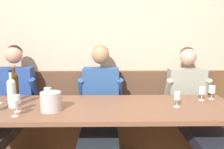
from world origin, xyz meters
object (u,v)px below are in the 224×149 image
at_px(wine_bottle_amber_mid, 12,92).
at_px(wine_glass_mid_right, 212,90).
at_px(dining_table, 100,113).
at_px(wine_glass_near_bucket, 14,105).
at_px(ice_bucket, 51,101).
at_px(wine_glass_center_rear, 177,96).
at_px(person_left_seat, 4,110).
at_px(person_center_right_seat, 100,107).
at_px(wall_bench, 102,125).
at_px(wine_glass_mid_left, 48,92).
at_px(wine_glass_by_bottle, 202,91).
at_px(person_center_left_seat, 196,110).
at_px(wine_bottle_green_tall, 15,86).
at_px(wine_glass_right_end, 16,100).

bearing_deg(wine_bottle_amber_mid, wine_glass_mid_right, 7.30).
xyz_separation_m(dining_table, wine_glass_near_bucket, (-0.69, -0.28, 0.17)).
height_order(ice_bucket, wine_glass_center_rear, ice_bucket).
bearing_deg(dining_table, wine_glass_center_rear, -2.73).
xyz_separation_m(person_left_seat, person_center_right_seat, (1.03, 0.03, 0.02)).
distance_m(wall_bench, ice_bucket, 1.07).
distance_m(wine_bottle_amber_mid, wine_glass_near_bucket, 0.29).
bearing_deg(person_center_right_seat, wine_glass_mid_left, -153.85).
xyz_separation_m(ice_bucket, wine_glass_center_rear, (1.15, 0.10, 0.02)).
distance_m(ice_bucket, wine_glass_by_bottle, 1.50).
xyz_separation_m(ice_bucket, wine_glass_by_bottle, (1.47, 0.32, 0.01)).
bearing_deg(wine_bottle_amber_mid, wine_glass_by_bottle, 6.17).
height_order(person_left_seat, wine_glass_by_bottle, person_left_seat).
xyz_separation_m(person_left_seat, wine_glass_center_rear, (1.76, -0.34, 0.23)).
bearing_deg(person_center_left_seat, wine_glass_by_bottle, -89.29).
bearing_deg(wine_glass_near_bucket, wine_glass_center_rear, 9.74).
bearing_deg(dining_table, wine_glass_mid_right, 11.62).
distance_m(wine_bottle_green_tall, wine_glass_near_bucket, 0.53).
distance_m(wine_bottle_amber_mid, wine_glass_right_end, 0.18).
relative_size(person_center_right_seat, wine_glass_near_bucket, 9.46).
bearing_deg(wall_bench, wine_glass_mid_right, -21.07).
bearing_deg(wine_glass_near_bucket, wine_glass_mid_right, 15.55).
bearing_deg(wine_glass_near_bucket, wine_glass_right_end, 102.94).
bearing_deg(wine_glass_right_end, person_center_left_seat, 14.64).
bearing_deg(wine_glass_center_rear, person_left_seat, 169.05).
height_order(person_left_seat, person_center_right_seat, person_center_right_seat).
height_order(dining_table, wine_glass_center_rear, wine_glass_center_rear).
relative_size(ice_bucket, wine_glass_mid_right, 1.30).
xyz_separation_m(person_center_right_seat, wine_bottle_green_tall, (-0.86, -0.12, 0.26)).
bearing_deg(ice_bucket, wine_glass_mid_left, 109.94).
height_order(person_left_seat, wine_glass_mid_left, person_left_seat).
bearing_deg(wine_glass_mid_right, wine_glass_near_bucket, -164.45).
bearing_deg(ice_bucket, wine_glass_center_rear, 4.92).
relative_size(dining_table, wine_glass_center_rear, 17.97).
bearing_deg(wine_glass_center_rear, wine_glass_by_bottle, 34.82).
bearing_deg(wine_bottle_amber_mid, wine_glass_right_end, -56.29).
relative_size(person_center_left_seat, wine_glass_right_end, 8.45).
bearing_deg(person_left_seat, wine_glass_right_end, -55.71).
xyz_separation_m(ice_bucket, wine_bottle_green_tall, (-0.44, 0.35, 0.07)).
bearing_deg(person_left_seat, wine_glass_center_rear, -10.95).
bearing_deg(wine_glass_near_bucket, person_center_right_seat, 42.03).
distance_m(wine_bottle_amber_mid, wine_glass_center_rear, 1.54).
bearing_deg(wine_glass_by_bottle, wine_bottle_green_tall, 179.08).
relative_size(wine_glass_right_end, wine_glass_mid_right, 1.06).
distance_m(dining_table, ice_bucket, 0.47).
bearing_deg(wine_glass_mid_right, wine_glass_center_rear, -148.26).
xyz_separation_m(wine_glass_right_end, wine_glass_mid_left, (0.21, 0.25, 0.01)).
bearing_deg(person_center_left_seat, wine_bottle_green_tall, -177.42).
distance_m(ice_bucket, wine_glass_center_rear, 1.15).
bearing_deg(ice_bucket, wine_bottle_green_tall, 141.67).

